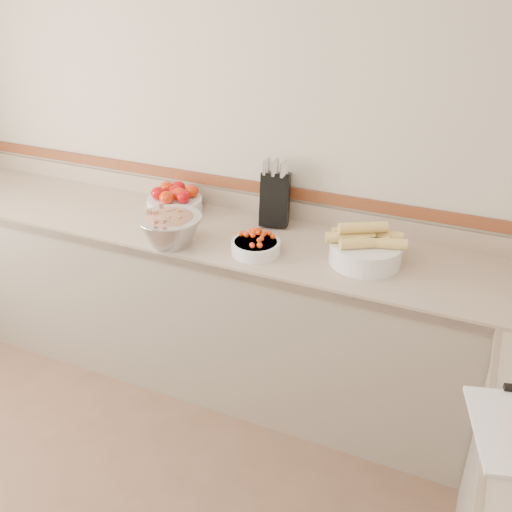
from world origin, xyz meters
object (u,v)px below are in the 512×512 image
at_px(knife_block, 275,198).
at_px(cherry_tomato_bowl, 256,245).
at_px(rhubarb_bowl, 170,227).
at_px(corn_bowl, 366,248).
at_px(tomato_bowl, 175,201).

xyz_separation_m(knife_block, cherry_tomato_bowl, (0.04, -0.35, -0.10)).
bearing_deg(rhubarb_bowl, corn_bowl, 12.25).
relative_size(tomato_bowl, cherry_tomato_bowl, 1.29).
relative_size(tomato_bowl, corn_bowl, 0.82).
distance_m(corn_bowl, rhubarb_bowl, 0.94).
bearing_deg(cherry_tomato_bowl, tomato_bowl, 156.38).
bearing_deg(tomato_bowl, cherry_tomato_bowl, -23.62).
xyz_separation_m(knife_block, corn_bowl, (0.54, -0.23, -0.07)).
height_order(corn_bowl, rhubarb_bowl, corn_bowl).
xyz_separation_m(tomato_bowl, rhubarb_bowl, (0.18, -0.34, 0.03)).
relative_size(knife_block, tomato_bowl, 1.18).
bearing_deg(tomato_bowl, corn_bowl, -7.52).
xyz_separation_m(knife_block, rhubarb_bowl, (-0.37, -0.43, -0.05)).
bearing_deg(tomato_bowl, rhubarb_bowl, -62.04).
bearing_deg(corn_bowl, knife_block, 156.94).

